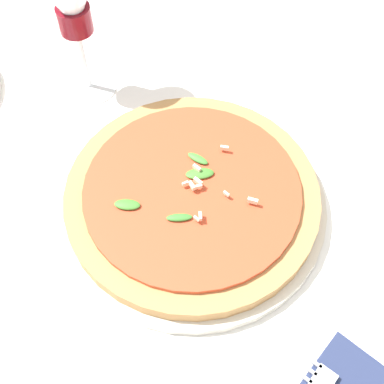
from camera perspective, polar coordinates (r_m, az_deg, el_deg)
The scene contains 3 objects.
ground_plane at distance 0.62m, azimuth 3.05°, elevation -2.59°, with size 6.00×6.00×0.00m, color white.
pizza_arugula_main at distance 0.61m, azimuth -0.00°, elevation -0.68°, with size 0.31×0.31×0.05m.
wine_glass at distance 0.67m, azimuth -12.71°, elevation 18.83°, with size 0.08×0.08×0.19m.
Camera 1 is at (-0.24, 0.21, 0.53)m, focal length 50.00 mm.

